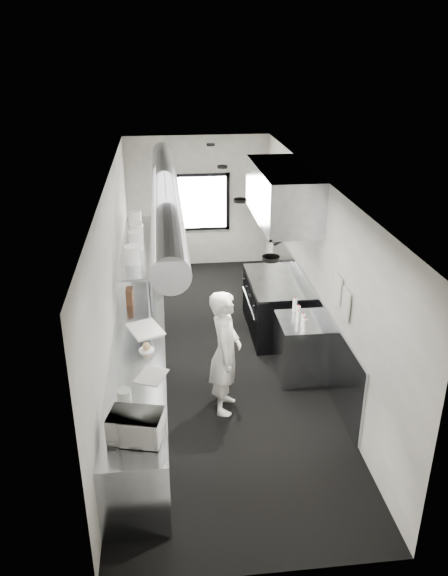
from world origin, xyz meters
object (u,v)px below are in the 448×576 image
object	(u,v)px
pass_shelf	(137,245)
range	(274,306)
deli_tub_b	(124,395)
knife_block	(130,296)
far_work_table	(145,259)
microwave	(136,426)
squeeze_bottle_c	(298,317)
deli_tub_a	(119,417)
line_cook	(225,352)
plate_stack_c	(137,233)
bottle_station	(300,348)
squeeze_bottle_e	(295,305)
squeeze_bottle_b	(303,320)
squeeze_bottle_a	(305,325)
squeeze_bottle_d	(298,312)
plate_stack_d	(135,221)
cutting_board	(145,329)
plate_stack_b	(136,241)
prep_counter	(141,350)
exhaust_hood	(282,194)
small_plate	(147,350)
plate_stack_a	(132,255)

from	to	relation	value
pass_shelf	range	size ratio (longest dim) A/B	1.88
deli_tub_b	knife_block	distance (m)	2.51
far_work_table	microwave	xyz separation A→B (m)	(0.04, -6.23, 0.60)
microwave	squeeze_bottle_c	xyz separation A→B (m)	(2.20, 2.31, -0.07)
deli_tub_a	line_cook	bearing A→B (deg)	46.34
far_work_table	plate_stack_c	size ratio (longest dim) A/B	3.87
bottle_station	deli_tub_a	bearing A→B (deg)	-140.53
deli_tub_a	squeeze_bottle_e	world-z (taller)	squeeze_bottle_e
squeeze_bottle_b	line_cook	bearing A→B (deg)	-155.24
squeeze_bottle_a	squeeze_bottle_b	xyz separation A→B (m)	(0.02, 0.15, -0.00)
squeeze_bottle_d	range	bearing A→B (deg)	93.88
plate_stack_d	microwave	bearing A→B (deg)	-88.56
cutting_board	plate_stack_d	world-z (taller)	plate_stack_d
cutting_board	squeeze_bottle_a	bearing A→B (deg)	-7.57
plate_stack_b	squeeze_bottle_c	distance (m)	2.77
squeeze_bottle_d	plate_stack_d	bearing A→B (deg)	136.40
prep_counter	squeeze_bottle_e	distance (m)	2.34
squeeze_bottle_a	prep_counter	bearing A→B (deg)	167.42
microwave	plate_stack_b	distance (m)	3.79
deli_tub_a	exhaust_hood	bearing A→B (deg)	54.96
deli_tub_a	squeeze_bottle_a	distance (m)	2.96
bottle_station	far_work_table	xyz separation A→B (m)	(-2.30, 3.90, 0.00)
bottle_station	plate_stack_d	distance (m)	3.59
plate_stack_d	squeeze_bottle_d	world-z (taller)	plate_stack_d
exhaust_hood	bottle_station	size ratio (longest dim) A/B	2.44
pass_shelf	deli_tub_a	bearing A→B (deg)	-91.69
line_cook	squeeze_bottle_a	bearing A→B (deg)	-59.42
prep_counter	plate_stack_c	xyz separation A→B (m)	(-0.04, 1.56, 1.28)
far_work_table	small_plate	world-z (taller)	small_plate
cutting_board	squeeze_bottle_d	distance (m)	2.19
deli_tub_a	squeeze_bottle_b	distance (m)	3.06
prep_counter	deli_tub_b	xyz separation A→B (m)	(-0.12, -1.83, 0.51)
deli_tub_a	plate_stack_d	size ratio (longest dim) A/B	0.37
knife_block	line_cook	bearing A→B (deg)	-48.62
small_plate	plate_stack_d	world-z (taller)	plate_stack_d
far_work_table	squeeze_bottle_c	size ratio (longest dim) A/B	7.37
range	microwave	size ratio (longest dim) A/B	3.26
exhaust_hood	knife_block	distance (m)	2.82
deli_tub_b	line_cook	bearing A→B (deg)	37.28
line_cook	plate_stack_d	bearing A→B (deg)	33.76
far_work_table	squeeze_bottle_a	xyz separation A→B (m)	(2.26, -4.20, 0.54)
squeeze_bottle_b	squeeze_bottle_e	size ratio (longest dim) A/B	0.91
far_work_table	plate_stack_a	distance (m)	3.34
small_plate	squeeze_bottle_d	size ratio (longest dim) A/B	1.12
microwave	plate_stack_d	size ratio (longest dim) A/B	1.44
far_work_table	deli_tub_b	xyz separation A→B (m)	(-0.12, -5.53, 0.51)
bottle_station	squeeze_bottle_b	bearing A→B (deg)	-98.62
range	squeeze_bottle_e	bearing A→B (deg)	-85.45
deli_tub_b	plate_stack_d	xyz separation A→B (m)	(0.04, 3.99, 0.78)
range	plate_stack_a	bearing A→B (deg)	-165.39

